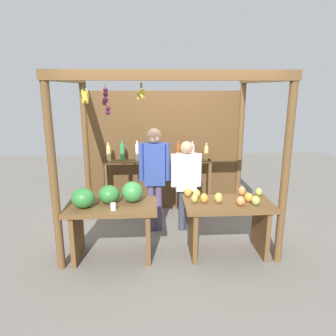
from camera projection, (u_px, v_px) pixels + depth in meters
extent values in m
plane|color=slate|center=(167.00, 230.00, 5.04)|extent=(12.00, 12.00, 0.00)
cylinder|color=brown|center=(53.00, 176.00, 3.70)|extent=(0.10, 0.10, 2.45)
cylinder|color=brown|center=(285.00, 173.00, 3.86)|extent=(0.10, 0.10, 2.45)
cylinder|color=brown|center=(86.00, 146.00, 5.61)|extent=(0.10, 0.10, 2.45)
cylinder|color=brown|center=(240.00, 145.00, 5.78)|extent=(0.10, 0.10, 2.45)
cube|color=brown|center=(172.00, 75.00, 3.49)|extent=(2.94, 0.12, 0.12)
cube|color=brown|center=(67.00, 78.00, 4.37)|extent=(0.12, 2.08, 0.12)
cube|color=brown|center=(264.00, 78.00, 4.53)|extent=(0.12, 2.08, 0.12)
cube|color=#52381E|center=(164.00, 152.00, 5.75)|extent=(2.84, 0.04, 2.20)
cylinder|color=brown|center=(85.00, 85.00, 3.53)|extent=(0.02, 0.02, 0.06)
ellipsoid|color=gold|center=(87.00, 95.00, 3.56)|extent=(0.04, 0.09, 0.15)
ellipsoid|color=gold|center=(86.00, 98.00, 3.59)|extent=(0.06, 0.04, 0.15)
ellipsoid|color=gold|center=(84.00, 98.00, 3.58)|extent=(0.06, 0.06, 0.16)
ellipsoid|color=gold|center=(83.00, 95.00, 3.54)|extent=(0.08, 0.08, 0.16)
ellipsoid|color=gold|center=(86.00, 97.00, 3.54)|extent=(0.06, 0.05, 0.16)
cylinder|color=brown|center=(141.00, 85.00, 3.68)|extent=(0.02, 0.02, 0.06)
ellipsoid|color=gold|center=(144.00, 94.00, 3.70)|extent=(0.04, 0.06, 0.12)
ellipsoid|color=gold|center=(144.00, 94.00, 3.73)|extent=(0.07, 0.07, 0.12)
ellipsoid|color=gold|center=(141.00, 93.00, 3.73)|extent=(0.07, 0.04, 0.12)
ellipsoid|color=gold|center=(139.00, 93.00, 3.72)|extent=(0.06, 0.06, 0.12)
ellipsoid|color=gold|center=(138.00, 96.00, 3.71)|extent=(0.04, 0.05, 0.12)
ellipsoid|color=gold|center=(140.00, 94.00, 3.68)|extent=(0.07, 0.06, 0.12)
ellipsoid|color=gold|center=(141.00, 95.00, 3.66)|extent=(0.07, 0.04, 0.12)
ellipsoid|color=gold|center=(144.00, 94.00, 3.68)|extent=(0.06, 0.06, 0.12)
cylinder|color=#4C422D|center=(106.00, 106.00, 3.85)|extent=(0.01, 0.01, 0.55)
sphere|color=#511938|center=(106.00, 90.00, 3.83)|extent=(0.06, 0.06, 0.06)
sphere|color=#47142D|center=(106.00, 94.00, 3.84)|extent=(0.06, 0.06, 0.06)
sphere|color=#601E42|center=(106.00, 100.00, 3.81)|extent=(0.07, 0.07, 0.07)
sphere|color=#601E42|center=(104.00, 103.00, 3.83)|extent=(0.06, 0.06, 0.06)
sphere|color=#47142D|center=(108.00, 108.00, 3.85)|extent=(0.06, 0.06, 0.06)
sphere|color=#511938|center=(108.00, 112.00, 3.88)|extent=(0.06, 0.06, 0.06)
cube|color=brown|center=(112.00, 207.00, 4.10)|extent=(1.19, 0.64, 0.06)
cube|color=brown|center=(77.00, 234.00, 4.17)|extent=(0.06, 0.58, 0.69)
cube|color=brown|center=(148.00, 232.00, 4.22)|extent=(0.06, 0.58, 0.69)
ellipsoid|color=#2D7533|center=(109.00, 194.00, 4.13)|extent=(0.33, 0.33, 0.24)
ellipsoid|color=#2D7533|center=(83.00, 198.00, 3.97)|extent=(0.34, 0.34, 0.26)
ellipsoid|color=#38843D|center=(132.00, 192.00, 4.17)|extent=(0.40, 0.40, 0.28)
cylinder|color=white|center=(113.00, 207.00, 3.91)|extent=(0.07, 0.07, 0.09)
cube|color=brown|center=(228.00, 204.00, 4.19)|extent=(1.19, 0.64, 0.06)
cube|color=brown|center=(192.00, 231.00, 4.26)|extent=(0.06, 0.58, 0.69)
cube|color=brown|center=(261.00, 229.00, 4.31)|extent=(0.06, 0.58, 0.69)
ellipsoid|color=#B79E47|center=(197.00, 194.00, 4.33)|extent=(0.14, 0.14, 0.12)
ellipsoid|color=gold|center=(249.00, 197.00, 4.19)|extent=(0.12, 0.12, 0.12)
ellipsoid|color=#E07F47|center=(241.00, 201.00, 4.05)|extent=(0.11, 0.11, 0.12)
ellipsoid|color=#B79E47|center=(194.00, 199.00, 4.15)|extent=(0.13, 0.13, 0.12)
ellipsoid|color=#E07F47|center=(242.00, 191.00, 4.44)|extent=(0.13, 0.13, 0.14)
ellipsoid|color=#A8B24C|center=(259.00, 192.00, 4.42)|extent=(0.11, 0.11, 0.12)
ellipsoid|color=#A8B24C|center=(256.00, 200.00, 4.07)|extent=(0.15, 0.15, 0.13)
ellipsoid|color=gold|center=(188.00, 192.00, 4.39)|extent=(0.15, 0.15, 0.13)
ellipsoid|color=gold|center=(204.00, 198.00, 4.15)|extent=(0.11, 0.11, 0.13)
ellipsoid|color=#B79E47|center=(218.00, 198.00, 4.14)|extent=(0.15, 0.15, 0.14)
cube|color=brown|center=(107.00, 188.00, 5.58)|extent=(0.05, 0.20, 1.00)
cube|color=brown|center=(208.00, 186.00, 5.68)|extent=(0.05, 0.20, 1.00)
cube|color=brown|center=(158.00, 161.00, 5.51)|extent=(1.84, 0.22, 0.04)
cylinder|color=#D8B266|center=(109.00, 154.00, 5.42)|extent=(0.08, 0.08, 0.27)
cylinder|color=#D8B266|center=(108.00, 144.00, 5.38)|extent=(0.03, 0.03, 0.06)
cylinder|color=#338C4C|center=(122.00, 153.00, 5.43)|extent=(0.07, 0.07, 0.29)
cylinder|color=#338C4C|center=(122.00, 143.00, 5.39)|extent=(0.03, 0.03, 0.06)
cylinder|color=silver|center=(137.00, 153.00, 5.45)|extent=(0.07, 0.07, 0.29)
cylinder|color=silver|center=(137.00, 143.00, 5.40)|extent=(0.03, 0.03, 0.06)
cylinder|color=#338C4C|center=(150.00, 153.00, 5.46)|extent=(0.06, 0.06, 0.27)
cylinder|color=#338C4C|center=(150.00, 144.00, 5.42)|extent=(0.03, 0.03, 0.06)
cylinder|color=#994C1E|center=(165.00, 153.00, 5.48)|extent=(0.06, 0.06, 0.26)
cylinder|color=#994C1E|center=(165.00, 144.00, 5.44)|extent=(0.03, 0.03, 0.06)
cylinder|color=#994C1E|center=(178.00, 152.00, 5.49)|extent=(0.07, 0.07, 0.30)
cylinder|color=#994C1E|center=(178.00, 142.00, 5.45)|extent=(0.03, 0.03, 0.06)
cylinder|color=silver|center=(192.00, 152.00, 5.51)|extent=(0.08, 0.08, 0.27)
cylinder|color=silver|center=(192.00, 143.00, 5.47)|extent=(0.03, 0.03, 0.06)
cylinder|color=#D8B266|center=(206.00, 153.00, 5.53)|extent=(0.07, 0.07, 0.25)
cylinder|color=#D8B266|center=(207.00, 145.00, 5.49)|extent=(0.03, 0.03, 0.06)
cylinder|color=#514362|center=(151.00, 208.00, 4.96)|extent=(0.11, 0.11, 0.78)
cylinder|color=#514362|center=(159.00, 208.00, 4.97)|extent=(0.11, 0.11, 0.78)
cube|color=#2D428C|center=(154.00, 164.00, 4.79)|extent=(0.32, 0.19, 0.66)
cylinder|color=#2D428C|center=(141.00, 162.00, 4.77)|extent=(0.08, 0.08, 0.59)
cylinder|color=#2D428C|center=(167.00, 162.00, 4.79)|extent=(0.08, 0.08, 0.59)
sphere|color=tan|center=(154.00, 136.00, 4.68)|extent=(0.22, 0.22, 0.22)
cylinder|color=#353C49|center=(182.00, 210.00, 4.99)|extent=(0.11, 0.11, 0.68)
cylinder|color=#353C49|center=(189.00, 210.00, 5.00)|extent=(0.11, 0.11, 0.68)
cube|color=white|center=(186.00, 172.00, 4.84)|extent=(0.32, 0.19, 0.58)
cylinder|color=white|center=(173.00, 171.00, 4.82)|extent=(0.08, 0.08, 0.52)
cylinder|color=white|center=(199.00, 170.00, 4.84)|extent=(0.08, 0.08, 0.52)
sphere|color=tan|center=(187.00, 148.00, 4.74)|extent=(0.20, 0.20, 0.20)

